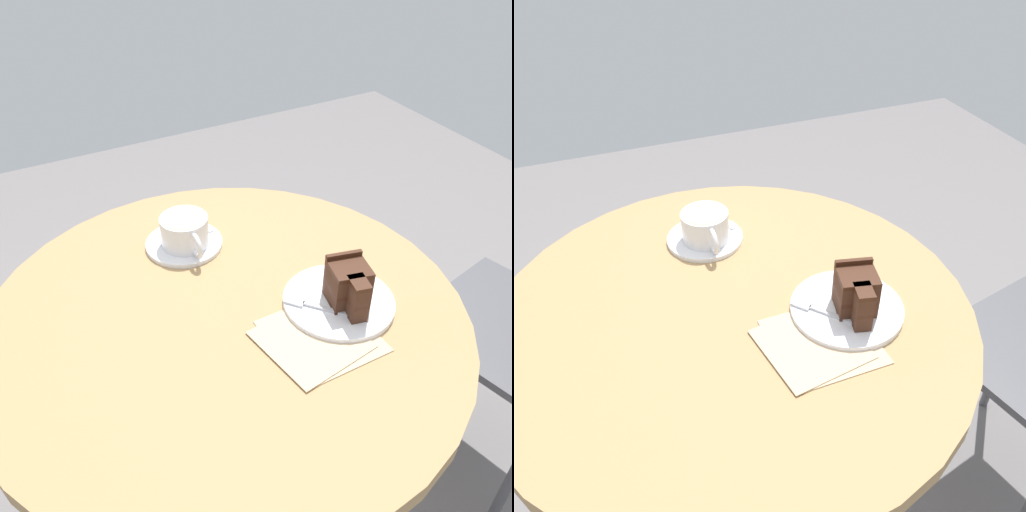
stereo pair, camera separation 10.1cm
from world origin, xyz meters
The scene contains 8 objects.
cafe_table centered at (0.00, 0.00, 0.61)m, with size 0.85×0.85×0.72m.
saucer centered at (-0.21, 0.01, 0.73)m, with size 0.16×0.16×0.01m.
coffee_cup centered at (-0.21, 0.01, 0.76)m, with size 0.13×0.10×0.06m.
teaspoon centered at (-0.24, 0.05, 0.74)m, with size 0.05×0.09×0.00m.
cake_plate centered at (0.08, 0.18, 0.73)m, with size 0.20×0.20×0.01m.
cake_slice centered at (0.09, 0.19, 0.77)m, with size 0.10×0.08×0.08m.
fork centered at (0.08, 0.13, 0.74)m, with size 0.12×0.10×0.00m.
napkin centered at (0.13, 0.10, 0.73)m, with size 0.17×0.19×0.00m.
Camera 2 is at (0.68, -0.19, 1.38)m, focal length 38.00 mm.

